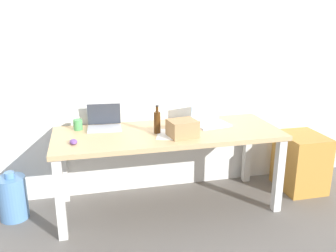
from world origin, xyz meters
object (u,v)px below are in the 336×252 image
Objects in this scene: desk at (168,141)px; coffee_mug at (78,125)px; laptop_left at (104,123)px; water_cooler_jug at (13,198)px; computer_mouse at (73,142)px; cardboard_box at (183,128)px; laptop_right at (210,120)px; filing_cabinet at (301,162)px; beer_bottle at (157,122)px.

coffee_mug is (-0.77, 0.24, 0.13)m from desk.
water_cooler_jug is at bearing -171.27° from laptop_left.
coffee_mug is at bearing 78.78° from computer_mouse.
cardboard_box is 0.95m from coffee_mug.
desk is 0.24m from cardboard_box.
laptop_right reaches higher than computer_mouse.
computer_mouse reaches higher than water_cooler_jug.
cardboard_box reaches higher than coffee_mug.
coffee_mug is 0.22× the size of water_cooler_jug.
laptop_right is 0.61× the size of filing_cabinet.
computer_mouse is (-1.24, -0.25, -0.03)m from laptop_right.
filing_cabinet is at bearing -1.33° from water_cooler_jug.
laptop_right reaches higher than cardboard_box.
laptop_left reaches higher than filing_cabinet.
beer_bottle is 1.59m from filing_cabinet.
laptop_left is at bearing 47.47° from computer_mouse.
beer_bottle is (-0.10, -0.02, 0.19)m from desk.
desk is 0.83m from computer_mouse.
laptop_left is 0.55× the size of filing_cabinet.
cardboard_box is at bearing -10.06° from water_cooler_jug.
desk is 3.47× the size of filing_cabinet.
beer_bottle is 2.61× the size of coffee_mug.
laptop_right is (0.43, 0.12, 0.13)m from desk.
desk is 0.82m from coffee_mug.
computer_mouse is 2.26m from filing_cabinet.
filing_cabinet is at bearing 2.12° from beer_bottle.
beer_bottle reaches higher than water_cooler_jug.
laptop_right is 1.89m from water_cooler_jug.
computer_mouse is 0.82m from water_cooler_jug.
desk is at bearing -178.62° from filing_cabinet.
filing_cabinet is (1.94, -0.19, -0.49)m from laptop_left.
beer_bottle is at bearing -29.35° from laptop_left.
laptop_left is 0.89× the size of laptop_right.
water_cooler_jug is (-0.83, -0.13, -0.58)m from laptop_left.
laptop_right reaches higher than desk.
laptop_right is 1.21m from coffee_mug.
filing_cabinet is at bearing -1.22° from computer_mouse.
desk is 6.37× the size of laptop_left.
desk is at bearing 3.84° from computer_mouse.
laptop_right is at bearing 38.94° from cardboard_box.
cardboard_box is at bearing -31.53° from laptop_left.
coffee_mug is 0.84m from water_cooler_jug.
cardboard_box is 1.42m from filing_cabinet.
water_cooler_jug is (-1.46, 0.26, -0.60)m from cardboard_box.
beer_bottle reaches higher than laptop_left.
laptop_right is 0.80× the size of water_cooler_jug.
laptop_right is 3.50× the size of computer_mouse.
desk reaches higher than water_cooler_jug.
laptop_right is 0.55m from beer_bottle.
coffee_mug is (-0.86, 0.40, -0.02)m from cardboard_box.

